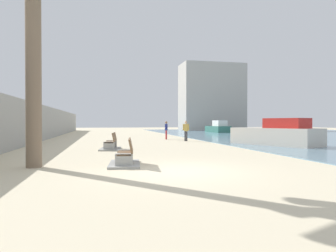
# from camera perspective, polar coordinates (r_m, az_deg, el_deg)

# --- Properties ---
(ground_plane) EXTENTS (120.00, 120.00, 0.00)m
(ground_plane) POSITION_cam_1_polar(r_m,az_deg,el_deg) (27.58, -7.67, -2.54)
(ground_plane) COLOR beige
(seawall) EXTENTS (0.80, 64.00, 3.02)m
(seawall) POSITION_cam_1_polar(r_m,az_deg,el_deg) (27.94, -23.19, 0.55)
(seawall) COLOR #9E9E99
(seawall) RESTS_ON ground
(bench_near) EXTENTS (1.31, 2.20, 0.98)m
(bench_near) POSITION_cam_1_polar(r_m,az_deg,el_deg) (11.22, -8.08, -6.15)
(bench_near) COLOR #9E9E99
(bench_near) RESTS_ON ground
(bench_far) EXTENTS (1.36, 2.22, 0.98)m
(bench_far) POSITION_cam_1_polar(r_m,az_deg,el_deg) (17.65, -10.76, -3.64)
(bench_far) COLOR #9E9E99
(bench_far) RESTS_ON ground
(person_walking) EXTENTS (0.50, 0.29, 1.68)m
(person_walking) POSITION_cam_1_polar(r_m,az_deg,el_deg) (24.96, 3.41, -0.64)
(person_walking) COLOR #333338
(person_walking) RESTS_ON ground
(person_standing) EXTENTS (0.30, 0.49, 1.66)m
(person_standing) POSITION_cam_1_polar(r_m,az_deg,el_deg) (27.47, -0.33, -0.54)
(person_standing) COLOR #B22D33
(person_standing) RESTS_ON ground
(boat_outer) EXTENTS (2.48, 4.89, 1.79)m
(boat_outer) POSITION_cam_1_polar(r_m,az_deg,el_deg) (46.05, 9.46, -0.35)
(boat_outer) COLOR #337060
(boat_outer) RESTS_ON water_bay
(boat_mid_bay) EXTENTS (4.37, 7.78, 2.14)m
(boat_mid_bay) POSITION_cam_1_polar(r_m,az_deg,el_deg) (51.62, 20.01, -0.15)
(boat_mid_bay) COLOR beige
(boat_mid_bay) RESTS_ON water_bay
(boat_far_left) EXTENTS (4.51, 6.29, 1.80)m
(boat_far_left) POSITION_cam_1_polar(r_m,az_deg,el_deg) (21.59, 19.86, -1.51)
(boat_far_left) COLOR beige
(boat_far_left) RESTS_ON water_bay
(harbor_building) EXTENTS (12.00, 6.00, 12.77)m
(harbor_building) POSITION_cam_1_polar(r_m,az_deg,el_deg) (59.44, 8.28, 5.38)
(harbor_building) COLOR #ADAAA3
(harbor_building) RESTS_ON ground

